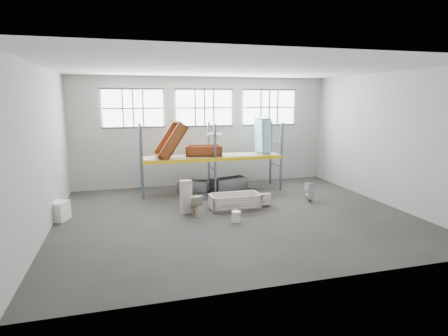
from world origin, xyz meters
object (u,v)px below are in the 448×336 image
object	(u,v)px
toilet_beige	(195,204)
cistern_tall	(186,197)
toilet_white	(310,192)
carton_near	(56,211)
steel_tub_right	(229,184)
steel_tub_left	(194,186)
bathtub_beige	(235,201)
bucket	(236,216)
rust_tub_flat	(204,151)
blue_tub_upright	(263,136)

from	to	relation	value
toilet_beige	cistern_tall	world-z (taller)	cistern_tall
toilet_white	carton_near	distance (m)	9.36
cistern_tall	steel_tub_right	bearing A→B (deg)	37.90
steel_tub_left	steel_tub_right	distance (m)	1.57
toilet_beige	carton_near	size ratio (longest dim) A/B	1.01
carton_near	toilet_white	bearing A→B (deg)	-0.90
bathtub_beige	bucket	distance (m)	1.51
bathtub_beige	toilet_beige	distance (m)	1.61
toilet_beige	steel_tub_left	bearing A→B (deg)	-102.35
bucket	carton_near	xyz separation A→B (m)	(-5.79, 1.75, 0.14)
toilet_beige	steel_tub_right	size ratio (longest dim) A/B	0.48
toilet_white	bucket	xyz separation A→B (m)	(-3.57, -1.61, -0.21)
steel_tub_left	bucket	distance (m)	4.42
rust_tub_flat	toilet_white	bearing A→B (deg)	-34.46
toilet_white	steel_tub_right	distance (m)	3.66
rust_tub_flat	carton_near	world-z (taller)	rust_tub_flat
bucket	carton_near	size ratio (longest dim) A/B	0.48
toilet_white	steel_tub_left	bearing A→B (deg)	-129.07
toilet_white	steel_tub_left	world-z (taller)	toilet_white
toilet_white	blue_tub_upright	size ratio (longest dim) A/B	0.50
carton_near	steel_tub_right	bearing A→B (deg)	19.67
cistern_tall	rust_tub_flat	bearing A→B (deg)	54.14
bathtub_beige	carton_near	bearing A→B (deg)	178.09
rust_tub_flat	bucket	world-z (taller)	rust_tub_flat
toilet_beige	cistern_tall	distance (m)	0.45
toilet_beige	steel_tub_right	world-z (taller)	toilet_beige
cistern_tall	bucket	distance (m)	2.04
blue_tub_upright	steel_tub_right	bearing A→B (deg)	-178.45
carton_near	steel_tub_left	bearing A→B (deg)	26.91
steel_tub_left	carton_near	world-z (taller)	carton_near
rust_tub_flat	bathtub_beige	bearing A→B (deg)	-78.31
toilet_white	rust_tub_flat	distance (m)	4.75
blue_tub_upright	carton_near	distance (m)	8.91
bathtub_beige	blue_tub_upright	bearing A→B (deg)	53.16
bathtub_beige	toilet_beige	bearing A→B (deg)	-166.26
toilet_white	blue_tub_upright	world-z (taller)	blue_tub_upright
cistern_tall	bathtub_beige	bearing A→B (deg)	-9.47
steel_tub_left	carton_near	distance (m)	5.81
toilet_beige	bathtub_beige	bearing A→B (deg)	-169.76
toilet_beige	cistern_tall	bearing A→B (deg)	-51.29
steel_tub_left	steel_tub_right	bearing A→B (deg)	-8.07
toilet_beige	rust_tub_flat	bearing A→B (deg)	-110.69
toilet_white	carton_near	size ratio (longest dim) A/B	1.04
cistern_tall	carton_near	bearing A→B (deg)	163.76
cistern_tall	steel_tub_right	distance (m)	3.67
rust_tub_flat	cistern_tall	bearing A→B (deg)	-114.41
bathtub_beige	toilet_white	distance (m)	3.18
bathtub_beige	carton_near	distance (m)	6.19
bathtub_beige	toilet_white	xyz separation A→B (m)	(3.18, 0.15, 0.11)
bathtub_beige	steel_tub_left	distance (m)	3.10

